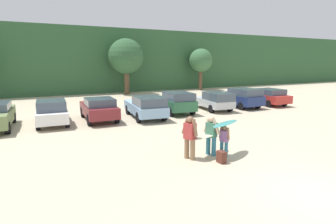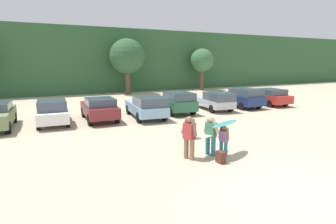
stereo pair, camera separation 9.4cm
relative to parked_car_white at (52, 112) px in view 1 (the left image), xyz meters
name	(u,v)px [view 1 (the left image)]	position (x,y,z in m)	size (l,w,h in m)	color
ground_plane	(317,195)	(6.01, -12.97, -0.78)	(120.00, 120.00, 0.00)	#C1B293
hillside_ridge	(87,61)	(6.01, 20.75, 3.05)	(108.00, 12.00, 7.65)	#2D5633
tree_far_right	(126,57)	(8.94, 12.82, 3.50)	(3.98, 3.98, 6.30)	brown
tree_right	(201,61)	(19.16, 13.01, 3.04)	(3.02, 3.02, 5.39)	brown
parked_car_white	(52,112)	(0.00, 0.00, 0.00)	(1.91, 4.02, 1.50)	white
parked_car_maroon	(99,108)	(2.79, -0.09, 0.01)	(1.97, 4.26, 1.48)	maroon
parked_car_sky_blue	(146,106)	(5.76, -0.80, 0.03)	(2.33, 4.76, 1.53)	#84ADD1
parked_car_forest_green	(175,102)	(8.42, 0.03, 0.06)	(2.17, 4.33, 1.58)	#2D6642
parked_car_silver	(214,100)	(11.66, -0.31, -0.02)	(2.15, 4.20, 1.44)	silver
parked_car_navy	(239,97)	(14.43, -0.01, 0.04)	(1.97, 4.52, 1.58)	navy
parked_car_red	(265,96)	(17.42, 0.06, -0.04)	(2.07, 4.82, 1.42)	#B72D28
person_adult	(211,133)	(5.33, -8.78, 0.13)	(0.41, 0.78, 1.60)	teal
person_child	(224,139)	(5.75, -9.08, -0.08)	(0.32, 0.50, 1.24)	teal
person_companion	(190,135)	(4.31, -8.80, 0.18)	(0.43, 0.78, 1.70)	#8C6B4C
surfboard_cream	(208,135)	(5.21, -8.74, 0.06)	(1.92, 1.19, 0.12)	beige
surfboard_teal	(225,123)	(5.79, -9.07, 0.55)	(1.84, 1.19, 0.12)	teal
backpack_dropped	(221,157)	(5.17, -9.68, -0.55)	(0.24, 0.34, 0.45)	#592D23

